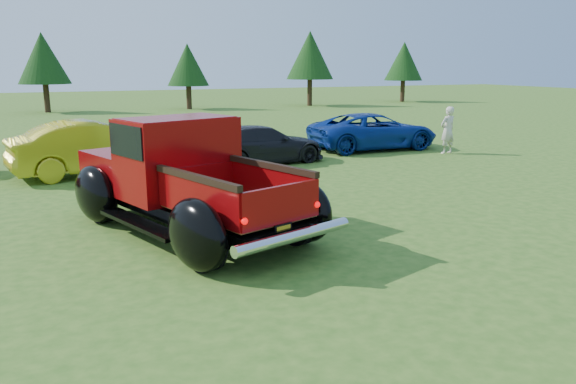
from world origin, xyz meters
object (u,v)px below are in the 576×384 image
object	(u,v)px
show_car_yellow	(96,147)
spectator	(448,130)
tree_far_east	(404,61)
show_car_blue	(373,131)
tree_east	(310,55)
show_car_grey	(261,145)
tree_mid_right	(188,65)
pickup_truck	(178,176)
tree_mid_left	(43,58)

from	to	relation	value
show_car_yellow	spectator	world-z (taller)	spectator
tree_far_east	show_car_blue	distance (m)	27.35
show_car_yellow	tree_east	bearing A→B (deg)	-48.70
show_car_yellow	show_car_blue	bearing A→B (deg)	-94.76
show_car_grey	tree_mid_right	bearing A→B (deg)	-16.22
show_car_blue	spectator	world-z (taller)	spectator
tree_east	tree_far_east	bearing A→B (deg)	6.34
pickup_truck	spectator	world-z (taller)	pickup_truck
tree_mid_right	tree_east	bearing A→B (deg)	-3.18
show_car_yellow	spectator	distance (m)	11.50
tree_mid_left	pickup_truck	world-z (taller)	tree_mid_left
tree_mid_right	spectator	size ratio (longest dim) A/B	2.71
show_car_blue	tree_mid_right	bearing A→B (deg)	5.50
tree_far_east	show_car_blue	xyz separation A→B (m)	(-16.54, -21.64, -2.59)
tree_east	pickup_truck	size ratio (longest dim) A/B	0.90
tree_mid_right	show_car_grey	bearing A→B (deg)	-98.58
spectator	tree_far_east	bearing A→B (deg)	-129.28
show_car_grey	tree_mid_left	bearing A→B (deg)	5.95
tree_far_east	show_car_blue	size ratio (longest dim) A/B	1.02
tree_mid_right	show_car_blue	xyz separation A→B (m)	(1.46, -21.14, -2.32)
show_car_grey	spectator	size ratio (longest dim) A/B	2.53
tree_mid_right	spectator	xyz separation A→B (m)	(3.24, -23.04, -2.16)
tree_mid_left	tree_far_east	world-z (taller)	tree_mid_left
tree_far_east	spectator	world-z (taller)	tree_far_east
show_car_grey	spectator	xyz separation A→B (m)	(6.61, -0.73, 0.22)
tree_mid_left	pickup_truck	xyz separation A→B (m)	(1.68, -29.22, -2.39)
tree_east	show_car_grey	xyz separation A→B (m)	(-12.36, -21.81, -3.06)
tree_mid_left	spectator	size ratio (longest dim) A/B	3.08
tree_far_east	spectator	size ratio (longest dim) A/B	2.96
tree_mid_left	show_car_yellow	xyz separation A→B (m)	(0.79, -23.03, -2.63)
tree_east	spectator	distance (m)	23.44
tree_mid_right	show_car_yellow	xyz separation A→B (m)	(-8.21, -22.03, -2.22)
show_car_grey	tree_east	bearing A→B (deg)	-37.19
tree_mid_left	show_car_grey	world-z (taller)	tree_mid_left
show_car_blue	show_car_yellow	bearing A→B (deg)	96.85
tree_mid_right	tree_east	distance (m)	9.04
tree_mid_right	show_car_yellow	bearing A→B (deg)	-110.43
tree_mid_left	pickup_truck	size ratio (longest dim) A/B	0.84
tree_mid_left	show_car_blue	size ratio (longest dim) A/B	1.06
pickup_truck	tree_far_east	bearing A→B (deg)	30.66
tree_mid_right	pickup_truck	xyz separation A→B (m)	(-7.32, -28.22, -1.98)
tree_mid_left	tree_far_east	size ratio (longest dim) A/B	1.04
tree_mid_right	spectator	world-z (taller)	tree_mid_right
tree_east	spectator	xyz separation A→B (m)	(-5.76, -22.54, -2.84)
tree_mid_right	pickup_truck	distance (m)	29.22
tree_far_east	spectator	bearing A→B (deg)	-122.08
show_car_grey	spectator	distance (m)	6.65
show_car_blue	tree_east	bearing A→B (deg)	-18.53
show_car_yellow	tree_mid_right	bearing A→B (deg)	-30.50
show_car_grey	show_car_blue	distance (m)	4.97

